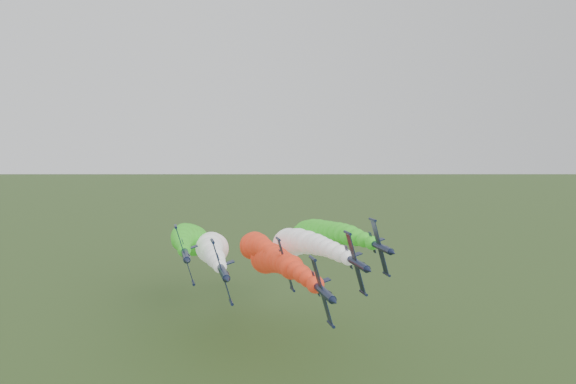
{
  "coord_description": "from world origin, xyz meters",
  "views": [
    {
      "loc": [
        -29.92,
        -92.96,
        59.36
      ],
      "look_at": [
        -7.43,
        2.73,
        50.36
      ],
      "focal_mm": 35.0,
      "sensor_mm": 36.0,
      "label": 1
    }
  ],
  "objects_px": {
    "jet_inner_left": "(212,248)",
    "jet_outer_left": "(189,239)",
    "jet_lead": "(271,259)",
    "jet_outer_right": "(314,234)",
    "jet_inner_right": "(294,243)",
    "jet_trail": "(255,246)"
  },
  "relations": [
    {
      "from": "jet_lead",
      "to": "jet_outer_left",
      "type": "relative_size",
      "value": 0.99
    },
    {
      "from": "jet_outer_left",
      "to": "jet_trail",
      "type": "relative_size",
      "value": 1.01
    },
    {
      "from": "jet_inner_right",
      "to": "jet_outer_right",
      "type": "xyz_separation_m",
      "value": [
        7.92,
        7.86,
        0.94
      ]
    },
    {
      "from": "jet_inner_left",
      "to": "jet_outer_left",
      "type": "bearing_deg",
      "value": 115.93
    },
    {
      "from": "jet_trail",
      "to": "jet_inner_left",
      "type": "bearing_deg",
      "value": -132.79
    },
    {
      "from": "jet_outer_right",
      "to": "jet_trail",
      "type": "bearing_deg",
      "value": 144.81
    },
    {
      "from": "jet_inner_right",
      "to": "jet_inner_left",
      "type": "bearing_deg",
      "value": 172.16
    },
    {
      "from": "jet_inner_left",
      "to": "jet_trail",
      "type": "distance_m",
      "value": 21.74
    },
    {
      "from": "jet_outer_left",
      "to": "jet_trail",
      "type": "bearing_deg",
      "value": 12.64
    },
    {
      "from": "jet_lead",
      "to": "jet_inner_left",
      "type": "relative_size",
      "value": 1.0
    },
    {
      "from": "jet_inner_right",
      "to": "jet_trail",
      "type": "bearing_deg",
      "value": 112.24
    },
    {
      "from": "jet_outer_right",
      "to": "jet_inner_left",
      "type": "bearing_deg",
      "value": -171.03
    },
    {
      "from": "jet_inner_right",
      "to": "jet_outer_right",
      "type": "height_order",
      "value": "jet_outer_right"
    },
    {
      "from": "jet_inner_left",
      "to": "jet_trail",
      "type": "xyz_separation_m",
      "value": [
        14.63,
        15.81,
        -2.91
      ]
    },
    {
      "from": "jet_inner_right",
      "to": "jet_trail",
      "type": "distance_m",
      "value": 20.78
    },
    {
      "from": "jet_lead",
      "to": "jet_inner_right",
      "type": "height_order",
      "value": "jet_inner_right"
    },
    {
      "from": "jet_inner_right",
      "to": "jet_outer_left",
      "type": "relative_size",
      "value": 0.99
    },
    {
      "from": "jet_lead",
      "to": "jet_outer_right",
      "type": "bearing_deg",
      "value": 44.87
    },
    {
      "from": "jet_lead",
      "to": "jet_inner_left",
      "type": "bearing_deg",
      "value": 141.16
    },
    {
      "from": "jet_trail",
      "to": "jet_outer_left",
      "type": "bearing_deg",
      "value": -167.36
    },
    {
      "from": "jet_outer_left",
      "to": "jet_outer_right",
      "type": "relative_size",
      "value": 1.0
    },
    {
      "from": "jet_inner_left",
      "to": "jet_inner_right",
      "type": "xyz_separation_m",
      "value": [
        22.36,
        -3.08,
        1.03
      ]
    }
  ]
}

